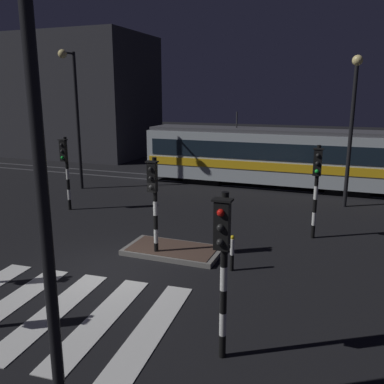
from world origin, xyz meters
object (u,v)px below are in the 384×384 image
Objects in this scene: tram at (274,156)px; bollard_island_edge at (232,253)px; street_lamp_near_kerb at (24,136)px; traffic_light_corner_far_left at (65,163)px; street_lamp_trackside_right at (353,114)px; traffic_light_corner_far_right at (317,178)px; traffic_light_corner_near_right at (223,253)px; street_lamp_trackside_left at (74,104)px; traffic_light_median_centre at (154,193)px.

tram is 13.18× the size of bollard_island_edge.
tram is (0.10, 18.77, -2.90)m from street_lamp_near_kerb.
street_lamp_trackside_right reaches higher than traffic_light_corner_far_left.
traffic_light_corner_far_right is 11.36m from street_lamp_near_kerb.
tram is (7.82, 8.06, -0.44)m from traffic_light_corner_far_left.
bollard_island_edge is at bearing 102.32° from traffic_light_corner_near_right.
traffic_light_corner_far_right is at bearing -16.03° from street_lamp_trackside_left.
street_lamp_near_kerb reaches higher than street_lamp_trackside_right.
street_lamp_trackside_left is (-12.70, 3.65, 2.36)m from traffic_light_corner_far_right.
tram reaches higher than traffic_light_median_centre.
street_lamp_trackside_left reaches higher than bollard_island_edge.
street_lamp_near_kerb reaches higher than traffic_light_corner_near_right.
street_lamp_trackside_left is at bearing -155.85° from tram.
street_lamp_near_kerb is 1.01× the size of street_lamp_trackside_left.
street_lamp_near_kerb reaches higher than traffic_light_corner_far_left.
traffic_light_corner_far_left is (-10.67, 0.00, -0.07)m from traffic_light_corner_far_right.
street_lamp_trackside_left reaches higher than traffic_light_corner_far_left.
bollard_island_edge is at bearing -23.32° from traffic_light_corner_far_left.
street_lamp_trackside_right is at bearing -40.23° from tram.
traffic_light_median_centre is at bearing -41.90° from street_lamp_trackside_left.
street_lamp_trackside_left is at bearing 145.37° from bollard_island_edge.
traffic_light_median_centre reaches higher than bollard_island_edge.
street_lamp_near_kerb is (-1.83, -2.82, 2.39)m from traffic_light_corner_near_right.
street_lamp_trackside_right is 5.69m from tram.
street_lamp_trackside_left is 11.17m from tram.
traffic_light_corner_far_right is 1.00× the size of traffic_light_corner_near_right.
traffic_light_corner_far_left reaches higher than bollard_island_edge.
street_lamp_near_kerb reaches higher than traffic_light_corner_far_right.
traffic_light_median_centre is 11.81m from tram.
traffic_light_corner_far_right reaches higher than bollard_island_edge.
traffic_light_corner_far_right is at bearing 81.91° from traffic_light_corner_near_right.
bollard_island_edge is (2.59, -0.12, -1.58)m from traffic_light_median_centre.
street_lamp_trackside_left is (-11.58, 11.53, 2.35)m from traffic_light_corner_near_right.
traffic_light_corner_near_right is (3.49, -4.28, 0.11)m from traffic_light_median_centre.
traffic_light_corner_far_right is at bearing 37.98° from traffic_light_median_centre.
street_lamp_near_kerb is 18.99m from tram.
street_lamp_trackside_right is 0.46× the size of tram.
traffic_light_corner_far_right is 8.57m from tram.
street_lamp_near_kerb is at bearing -105.42° from traffic_light_corner_far_right.
street_lamp_trackside_left is at bearing 135.11° from traffic_light_corner_near_right.
traffic_light_corner_far_left is at bearing -134.12° from tram.
street_lamp_trackside_left is 13.58m from bollard_island_edge.
bollard_island_edge is at bearing -109.81° from street_lamp_trackside_right.
street_lamp_near_kerb is 6.62× the size of bollard_island_edge.
street_lamp_trackside_right is at bearing 75.57° from street_lamp_near_kerb.
traffic_light_median_centre is 2.93× the size of bollard_island_edge.
traffic_light_corner_near_right is 1.03× the size of traffic_light_corner_far_left.
traffic_light_corner_far_right is at bearing -102.18° from street_lamp_trackside_right.
traffic_light_corner_far_left reaches higher than traffic_light_median_centre.
street_lamp_near_kerb is (7.71, -10.71, 2.46)m from traffic_light_corner_far_left.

